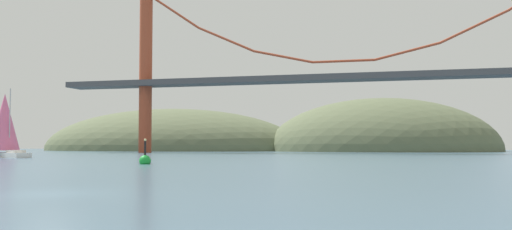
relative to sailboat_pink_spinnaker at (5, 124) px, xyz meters
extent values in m
plane|color=#426075|center=(42.24, -49.43, -4.64)|extent=(360.00, 360.00, 0.00)
ellipsoid|color=#5B6647|center=(-12.76, 85.57, -4.64)|extent=(78.55, 44.00, 24.14)
ellipsoid|color=#5B6647|center=(47.24, 85.57, -4.64)|extent=(60.77, 44.00, 27.88)
cylinder|color=#A34228|center=(-0.86, 45.57, 12.93)|extent=(2.80, 2.80, 35.14)
cube|color=#47474C|center=(42.24, 45.57, 10.43)|extent=(122.19, 6.00, 1.20)
cylinder|color=#A34228|center=(5.30, 45.57, 26.32)|extent=(12.59, 0.50, 8.78)
cylinder|color=#A34228|center=(17.61, 45.57, 19.35)|extent=(12.52, 0.50, 6.03)
cylinder|color=#A34228|center=(29.92, 45.57, 15.17)|extent=(12.42, 0.50, 3.28)
cylinder|color=#A34228|center=(42.24, 45.57, 13.78)|extent=(12.31, 0.50, 0.50)
cylinder|color=#A34228|center=(54.55, 45.57, 15.17)|extent=(12.42, 0.50, 3.28)
cylinder|color=#A34228|center=(66.86, 45.57, 19.35)|extent=(12.52, 0.50, 6.03)
cube|color=white|center=(1.90, -0.91, -4.29)|extent=(7.44, 5.09, 0.69)
cube|color=beige|center=(3.07, -1.47, -3.76)|extent=(2.80, 2.50, 0.36)
cylinder|color=#B2B2B7|center=(1.25, -0.60, 0.53)|extent=(0.14, 0.14, 8.95)
cone|color=pink|center=(-0.18, 0.08, 0.36)|extent=(5.64, 5.64, 8.01)
sphere|color=green|center=(31.25, -19.44, -4.33)|extent=(1.10, 1.10, 1.10)
cylinder|color=black|center=(31.25, -19.44, -3.29)|extent=(0.20, 0.20, 1.60)
sphere|color=#F2EA99|center=(31.25, -19.44, -2.37)|extent=(0.24, 0.24, 0.24)
camera|label=1|loc=(55.42, -68.44, -2.75)|focal=40.22mm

